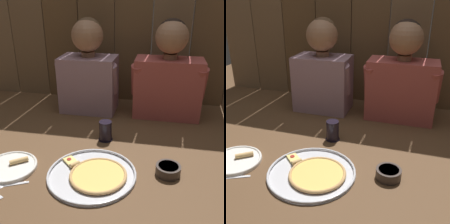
# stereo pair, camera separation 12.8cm
# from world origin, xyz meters

# --- Properties ---
(ground_plane) EXTENTS (3.20, 3.20, 0.00)m
(ground_plane) POSITION_xyz_m (0.00, 0.00, 0.00)
(ground_plane) COLOR brown
(pizza_tray) EXTENTS (0.37, 0.37, 0.03)m
(pizza_tray) POSITION_xyz_m (-0.04, -0.16, 0.01)
(pizza_tray) COLOR silver
(pizza_tray) RESTS_ON ground
(dinner_plate) EXTENTS (0.23, 0.23, 0.03)m
(dinner_plate) POSITION_xyz_m (-0.41, -0.18, 0.01)
(dinner_plate) COLOR white
(dinner_plate) RESTS_ON ground
(drinking_glass) EXTENTS (0.08, 0.08, 0.10)m
(drinking_glass) POSITION_xyz_m (-0.06, 0.14, 0.05)
(drinking_glass) COLOR black
(drinking_glass) RESTS_ON ground
(dipping_bowl) EXTENTS (0.11, 0.11, 0.04)m
(dipping_bowl) POSITION_xyz_m (0.26, -0.09, 0.02)
(dipping_bowl) COLOR #3D332D
(dipping_bowl) RESTS_ON ground
(table_spoon) EXTENTS (0.13, 0.08, 0.01)m
(table_spoon) POSITION_xyz_m (-0.37, -0.29, 0.00)
(table_spoon) COLOR silver
(table_spoon) RESTS_ON ground
(diner_left) EXTENTS (0.38, 0.22, 0.57)m
(diner_left) POSITION_xyz_m (-0.24, 0.51, 0.27)
(diner_left) COLOR gray
(diner_left) RESTS_ON ground
(diner_right) EXTENTS (0.43, 0.21, 0.58)m
(diner_right) POSITION_xyz_m (0.24, 0.51, 0.27)
(diner_right) COLOR #AD4C47
(diner_right) RESTS_ON ground
(wooden_backdrop_wall) EXTENTS (2.19, 0.03, 1.22)m
(wooden_backdrop_wall) POSITION_xyz_m (0.00, 0.74, 0.61)
(wooden_backdrop_wall) COLOR brown
(wooden_backdrop_wall) RESTS_ON ground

